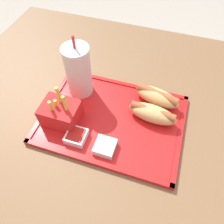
% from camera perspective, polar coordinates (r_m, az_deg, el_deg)
% --- Properties ---
extents(ground_plane, '(8.00, 8.00, 0.00)m').
position_cam_1_polar(ground_plane, '(1.29, 1.76, -20.23)').
color(ground_plane, '#ADA393').
extents(dining_table, '(1.15, 0.92, 0.72)m').
position_cam_1_polar(dining_table, '(0.94, 2.32, -13.99)').
color(dining_table, brown).
rests_on(dining_table, ground_plane).
extents(food_tray, '(0.39, 0.28, 0.01)m').
position_cam_1_polar(food_tray, '(0.61, -0.00, -1.94)').
color(food_tray, red).
rests_on(food_tray, dining_table).
extents(soda_cup, '(0.07, 0.07, 0.19)m').
position_cam_1_polar(soda_cup, '(0.63, -8.76, 10.51)').
color(soda_cup, silver).
rests_on(soda_cup, food_tray).
extents(hot_dog_far, '(0.14, 0.08, 0.04)m').
position_cam_1_polar(hot_dog_far, '(0.64, 11.65, 4.06)').
color(hot_dog_far, tan).
rests_on(hot_dog_far, food_tray).
extents(hot_dog_near, '(0.14, 0.07, 0.04)m').
position_cam_1_polar(hot_dog_near, '(0.60, 10.51, -0.32)').
color(hot_dog_near, tan).
rests_on(hot_dog_near, food_tray).
extents(fries_carton, '(0.10, 0.08, 0.11)m').
position_cam_1_polar(fries_carton, '(0.60, -13.20, -0.24)').
color(fries_carton, red).
rests_on(fries_carton, food_tray).
extents(sauce_cup_mayo, '(0.05, 0.05, 0.02)m').
position_cam_1_polar(sauce_cup_mayo, '(0.55, -1.85, -9.00)').
color(sauce_cup_mayo, silver).
rests_on(sauce_cup_mayo, food_tray).
extents(sauce_cup_ketchup, '(0.05, 0.05, 0.02)m').
position_cam_1_polar(sauce_cup_ketchup, '(0.57, -9.33, -6.21)').
color(sauce_cup_ketchup, silver).
rests_on(sauce_cup_ketchup, food_tray).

